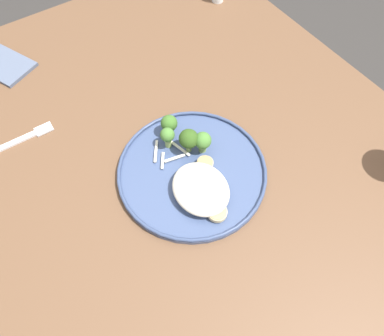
{
  "coord_description": "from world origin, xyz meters",
  "views": [
    {
      "loc": [
        -0.23,
        0.18,
        1.33
      ],
      "look_at": [
        0.05,
        -0.01,
        0.76
      ],
      "focal_mm": 32.51,
      "sensor_mm": 36.0,
      "label": 1
    }
  ],
  "objects_px": {
    "dinner_plate": "(192,171)",
    "broccoli_floret_tall_stalk": "(169,124)",
    "seared_scallop_large_seared": "(205,164)",
    "dinner_fork": "(13,143)",
    "seared_scallop_tiny_bay": "(204,189)",
    "folded_napkin": "(2,64)",
    "seared_scallop_front_small": "(219,211)",
    "broccoli_floret_rear_charred": "(203,141)",
    "broccoli_floret_left_leaning": "(167,136)",
    "seared_scallop_rear_pale": "(190,189)",
    "broccoli_floret_right_tilted": "(189,139)"
  },
  "relations": [
    {
      "from": "broccoli_floret_right_tilted",
      "to": "dinner_plate",
      "type": "bearing_deg",
      "value": 153.88
    },
    {
      "from": "seared_scallop_rear_pale",
      "to": "seared_scallop_front_small",
      "type": "xyz_separation_m",
      "value": [
        -0.07,
        -0.02,
        -0.0
      ]
    },
    {
      "from": "seared_scallop_rear_pale",
      "to": "broccoli_floret_tall_stalk",
      "type": "distance_m",
      "value": 0.14
    },
    {
      "from": "broccoli_floret_left_leaning",
      "to": "broccoli_floret_right_tilted",
      "type": "bearing_deg",
      "value": -138.65
    },
    {
      "from": "seared_scallop_large_seared",
      "to": "broccoli_floret_rear_charred",
      "type": "xyz_separation_m",
      "value": [
        0.03,
        -0.02,
        0.02
      ]
    },
    {
      "from": "dinner_plate",
      "to": "dinner_fork",
      "type": "relative_size",
      "value": 1.56
    },
    {
      "from": "dinner_plate",
      "to": "broccoli_floret_left_leaning",
      "type": "height_order",
      "value": "broccoli_floret_left_leaning"
    },
    {
      "from": "broccoli_floret_right_tilted",
      "to": "dinner_fork",
      "type": "xyz_separation_m",
      "value": [
        0.22,
        0.29,
        -0.05
      ]
    },
    {
      "from": "broccoli_floret_right_tilted",
      "to": "broccoli_floret_left_leaning",
      "type": "relative_size",
      "value": 1.14
    },
    {
      "from": "dinner_plate",
      "to": "seared_scallop_tiny_bay",
      "type": "bearing_deg",
      "value": 171.39
    },
    {
      "from": "seared_scallop_front_small",
      "to": "dinner_fork",
      "type": "distance_m",
      "value": 0.45
    },
    {
      "from": "dinner_plate",
      "to": "broccoli_floret_right_tilted",
      "type": "bearing_deg",
      "value": -26.12
    },
    {
      "from": "dinner_plate",
      "to": "seared_scallop_front_small",
      "type": "bearing_deg",
      "value": 174.88
    },
    {
      "from": "seared_scallop_large_seared",
      "to": "broccoli_floret_left_leaning",
      "type": "bearing_deg",
      "value": 22.12
    },
    {
      "from": "seared_scallop_tiny_bay",
      "to": "broccoli_floret_right_tilted",
      "type": "height_order",
      "value": "broccoli_floret_right_tilted"
    },
    {
      "from": "broccoli_floret_right_tilted",
      "to": "seared_scallop_tiny_bay",
      "type": "bearing_deg",
      "value": 162.89
    },
    {
      "from": "broccoli_floret_right_tilted",
      "to": "dinner_fork",
      "type": "height_order",
      "value": "broccoli_floret_right_tilted"
    },
    {
      "from": "seared_scallop_large_seared",
      "to": "folded_napkin",
      "type": "bearing_deg",
      "value": 24.98
    },
    {
      "from": "dinner_plate",
      "to": "broccoli_floret_tall_stalk",
      "type": "relative_size",
      "value": 5.71
    },
    {
      "from": "seared_scallop_large_seared",
      "to": "seared_scallop_tiny_bay",
      "type": "bearing_deg",
      "value": 142.75
    },
    {
      "from": "dinner_fork",
      "to": "folded_napkin",
      "type": "height_order",
      "value": "folded_napkin"
    },
    {
      "from": "seared_scallop_rear_pale",
      "to": "seared_scallop_front_small",
      "type": "height_order",
      "value": "same"
    },
    {
      "from": "broccoli_floret_right_tilted",
      "to": "dinner_fork",
      "type": "bearing_deg",
      "value": 52.79
    },
    {
      "from": "seared_scallop_tiny_bay",
      "to": "dinner_plate",
      "type": "bearing_deg",
      "value": -8.61
    },
    {
      "from": "seared_scallop_large_seared",
      "to": "dinner_fork",
      "type": "height_order",
      "value": "seared_scallop_large_seared"
    },
    {
      "from": "broccoli_floret_tall_stalk",
      "to": "broccoli_floret_rear_charred",
      "type": "distance_m",
      "value": 0.08
    },
    {
      "from": "broccoli_floret_rear_charred",
      "to": "folded_napkin",
      "type": "relative_size",
      "value": 0.34
    },
    {
      "from": "seared_scallop_large_seared",
      "to": "dinner_fork",
      "type": "relative_size",
      "value": 0.17
    },
    {
      "from": "seared_scallop_front_small",
      "to": "broccoli_floret_left_leaning",
      "type": "distance_m",
      "value": 0.18
    },
    {
      "from": "seared_scallop_large_seared",
      "to": "broccoli_floret_rear_charred",
      "type": "relative_size",
      "value": 0.63
    },
    {
      "from": "seared_scallop_large_seared",
      "to": "broccoli_floret_rear_charred",
      "type": "bearing_deg",
      "value": -27.13
    },
    {
      "from": "seared_scallop_front_small",
      "to": "dinner_plate",
      "type": "bearing_deg",
      "value": -5.12
    },
    {
      "from": "dinner_plate",
      "to": "broccoli_floret_tall_stalk",
      "type": "xyz_separation_m",
      "value": [
        0.1,
        -0.01,
        0.03
      ]
    },
    {
      "from": "seared_scallop_tiny_bay",
      "to": "broccoli_floret_tall_stalk",
      "type": "xyz_separation_m",
      "value": [
        0.15,
        -0.02,
        0.02
      ]
    },
    {
      "from": "dinner_plate",
      "to": "broccoli_floret_left_leaning",
      "type": "relative_size",
      "value": 5.68
    },
    {
      "from": "seared_scallop_tiny_bay",
      "to": "seared_scallop_large_seared",
      "type": "bearing_deg",
      "value": -37.25
    },
    {
      "from": "seared_scallop_large_seared",
      "to": "dinner_fork",
      "type": "bearing_deg",
      "value": 47.55
    },
    {
      "from": "seared_scallop_tiny_bay",
      "to": "broccoli_floret_left_leaning",
      "type": "distance_m",
      "value": 0.13
    },
    {
      "from": "broccoli_floret_rear_charred",
      "to": "broccoli_floret_right_tilted",
      "type": "bearing_deg",
      "value": 56.27
    },
    {
      "from": "seared_scallop_front_small",
      "to": "broccoli_floret_left_leaning",
      "type": "height_order",
      "value": "broccoli_floret_left_leaning"
    },
    {
      "from": "broccoli_floret_rear_charred",
      "to": "broccoli_floret_left_leaning",
      "type": "relative_size",
      "value": 0.99
    },
    {
      "from": "broccoli_floret_tall_stalk",
      "to": "broccoli_floret_right_tilted",
      "type": "height_order",
      "value": "broccoli_floret_right_tilted"
    },
    {
      "from": "seared_scallop_rear_pale",
      "to": "broccoli_floret_left_leaning",
      "type": "height_order",
      "value": "broccoli_floret_left_leaning"
    },
    {
      "from": "seared_scallop_tiny_bay",
      "to": "folded_napkin",
      "type": "distance_m",
      "value": 0.59
    },
    {
      "from": "broccoli_floret_rear_charred",
      "to": "dinner_fork",
      "type": "xyz_separation_m",
      "value": [
        0.24,
        0.31,
        -0.04
      ]
    },
    {
      "from": "folded_napkin",
      "to": "seared_scallop_large_seared",
      "type": "bearing_deg",
      "value": -155.02
    },
    {
      "from": "seared_scallop_front_small",
      "to": "broccoli_floret_left_leaning",
      "type": "xyz_separation_m",
      "value": [
        0.18,
        -0.0,
        0.02
      ]
    },
    {
      "from": "seared_scallop_large_seared",
      "to": "broccoli_floret_right_tilted",
      "type": "height_order",
      "value": "broccoli_floret_right_tilted"
    },
    {
      "from": "broccoli_floret_left_leaning",
      "to": "dinner_fork",
      "type": "height_order",
      "value": "broccoli_floret_left_leaning"
    },
    {
      "from": "dinner_plate",
      "to": "broccoli_floret_rear_charred",
      "type": "bearing_deg",
      "value": -57.15
    }
  ]
}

